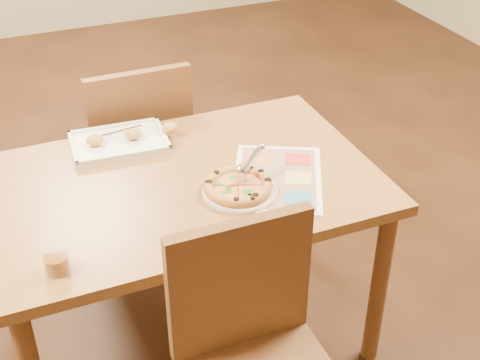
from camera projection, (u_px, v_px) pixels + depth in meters
name	position (u px, v px, depth m)	size (l,w,h in m)	color
dining_table	(183.00, 201.00, 2.28)	(1.30, 0.85, 0.72)	#9A673D
chair_near	(252.00, 336.00, 1.85)	(0.42, 0.42, 0.47)	brown
chair_far	(138.00, 137.00, 2.78)	(0.42, 0.42, 0.47)	brown
plate	(240.00, 191.00, 2.17)	(0.24, 0.24, 0.01)	white
pizza	(238.00, 186.00, 2.16)	(0.23, 0.23, 0.03)	#CD9046
pizza_cutter	(250.00, 163.00, 2.17)	(0.13, 0.09, 0.09)	silver
appetizer_tray	(122.00, 142.00, 2.41)	(0.40, 0.25, 0.06)	white
glass_tumbler	(56.00, 260.00, 1.83)	(0.07, 0.07, 0.09)	#7E3E09
menu	(278.00, 178.00, 2.24)	(0.29, 0.41, 0.01)	white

